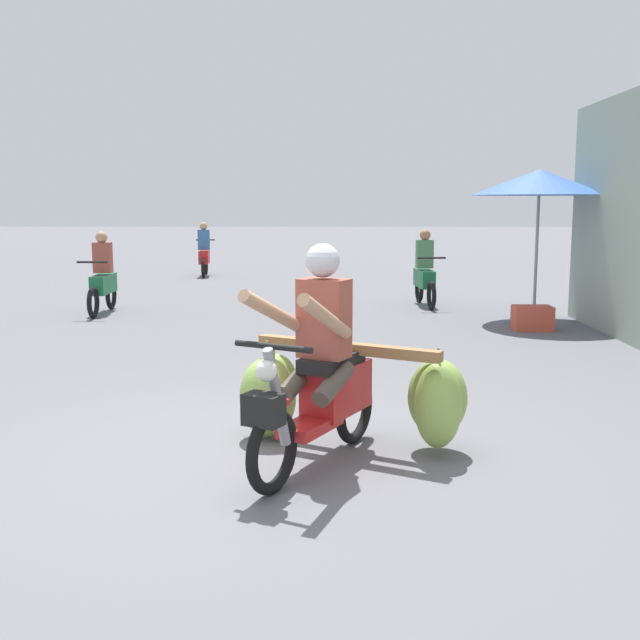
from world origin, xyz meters
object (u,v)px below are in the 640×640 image
motorbike_main_loaded (338,386)px  motorbike_distant_far_ahead (204,254)px  motorbike_distant_ahead_left (425,275)px  produce_crate (532,318)px  market_umbrella_near_shop (539,182)px  motorbike_distant_ahead_right (103,280)px

motorbike_main_loaded → motorbike_distant_far_ahead: bearing=103.6°
motorbike_distant_ahead_left → motorbike_distant_far_ahead: (-5.06, 5.75, 0.00)m
motorbike_distant_far_ahead → produce_crate: (6.34, -8.52, -0.39)m
motorbike_distant_ahead_left → market_umbrella_near_shop: bearing=-47.8°
motorbike_distant_ahead_left → motorbike_distant_ahead_right: same height
market_umbrella_near_shop → produce_crate: bearing=-105.8°
produce_crate → motorbike_distant_far_ahead: bearing=126.7°
motorbike_distant_far_ahead → market_umbrella_near_shop: market_umbrella_near_shop is taller
motorbike_main_loaded → motorbike_distant_ahead_right: motorbike_main_loaded is taller
market_umbrella_near_shop → motorbike_main_loaded: bearing=-115.6°
motorbike_main_loaded → motorbike_distant_far_ahead: 14.60m
motorbike_distant_ahead_right → motorbike_distant_far_ahead: bearing=85.2°
motorbike_main_loaded → market_umbrella_near_shop: size_ratio=0.80×
market_umbrella_near_shop → produce_crate: size_ratio=4.29×
motorbike_distant_ahead_left → motorbike_distant_far_ahead: size_ratio=1.00×
motorbike_main_loaded → motorbike_distant_ahead_right: (-4.00, 7.34, 0.07)m
motorbike_main_loaded → market_umbrella_near_shop: (3.21, 6.70, 1.69)m
motorbike_distant_ahead_left → motorbike_distant_far_ahead: 7.66m
motorbike_main_loaded → motorbike_distant_ahead_left: bearing=79.1°
motorbike_main_loaded → motorbike_distant_ahead_left: motorbike_main_loaded is taller
motorbike_main_loaded → produce_crate: size_ratio=3.42×
produce_crate → motorbike_distant_ahead_right: bearing=166.4°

